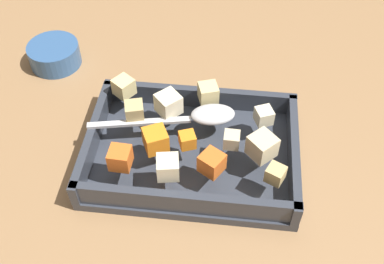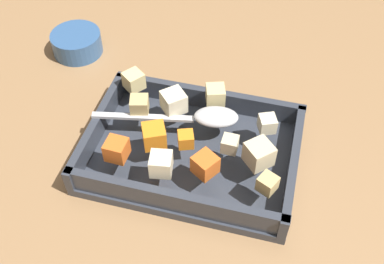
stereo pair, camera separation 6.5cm
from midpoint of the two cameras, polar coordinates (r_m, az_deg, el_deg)
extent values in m
plane|color=#936D47|center=(0.72, -2.58, -3.59)|extent=(4.00, 4.00, 0.00)
cube|color=#333842|center=(0.72, -2.61, -3.00)|extent=(0.31, 0.22, 0.01)
cube|color=#333842|center=(0.77, -1.59, 4.21)|extent=(0.31, 0.01, 0.04)
cube|color=#333842|center=(0.64, -4.00, -8.78)|extent=(0.31, 0.01, 0.04)
cube|color=#333842|center=(0.70, 9.75, -2.72)|extent=(0.01, 0.22, 0.04)
cube|color=#333842|center=(0.73, -14.50, -0.63)|extent=(0.01, 0.22, 0.04)
cube|color=orange|center=(0.63, -0.52, -3.98)|extent=(0.04, 0.04, 0.03)
cube|color=orange|center=(0.67, -3.39, -1.14)|extent=(0.03, 0.03, 0.02)
cube|color=orange|center=(0.65, -11.67, -3.29)|extent=(0.03, 0.03, 0.03)
cube|color=orange|center=(0.66, -7.31, -1.12)|extent=(0.04, 0.04, 0.03)
cube|color=beige|center=(0.65, 5.78, -1.92)|extent=(0.05, 0.05, 0.03)
cube|color=tan|center=(0.71, -9.71, 2.40)|extent=(0.03, 0.03, 0.03)
cube|color=#E0CC89|center=(0.75, -10.87, 5.34)|extent=(0.04, 0.04, 0.03)
cube|color=#E0CC89|center=(0.73, -0.58, 4.69)|extent=(0.04, 0.04, 0.03)
cube|color=beige|center=(0.70, 6.18, 1.85)|extent=(0.03, 0.03, 0.02)
cube|color=beige|center=(0.66, 2.09, -1.12)|extent=(0.02, 0.02, 0.02)
cube|color=beige|center=(0.71, -5.56, 3.33)|extent=(0.05, 0.05, 0.03)
cube|color=beige|center=(0.63, -5.95, -4.49)|extent=(0.03, 0.03, 0.03)
cube|color=tan|center=(0.63, 7.29, -5.31)|extent=(0.03, 0.03, 0.02)
ellipsoid|color=silver|center=(0.70, -0.09, 2.02)|extent=(0.07, 0.05, 0.02)
cube|color=silver|center=(0.71, -9.13, 1.01)|extent=(0.16, 0.04, 0.01)
cylinder|color=#33598C|center=(0.92, -18.53, 8.90)|extent=(0.09, 0.09, 0.04)
camera|label=1|loc=(0.03, -92.77, -3.14)|focal=43.48mm
camera|label=2|loc=(0.03, 87.23, 3.14)|focal=43.48mm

